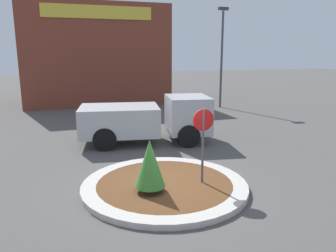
{
  "coord_description": "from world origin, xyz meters",
  "views": [
    {
      "loc": [
        -2.7,
        -8.68,
        3.93
      ],
      "look_at": [
        0.89,
        2.42,
        1.31
      ],
      "focal_mm": 35.0,
      "sensor_mm": 36.0,
      "label": 1
    }
  ],
  "objects": [
    {
      "name": "light_pole",
      "position": [
        8.33,
        12.92,
        4.08
      ],
      "size": [
        0.7,
        0.3,
        7.03
      ],
      "color": "#4C4C51",
      "rests_on": "ground_plane"
    },
    {
      "name": "storefront_building",
      "position": [
        0.02,
        18.54,
        3.76
      ],
      "size": [
        10.85,
        6.07,
        7.51
      ],
      "color": "brown",
      "rests_on": "ground_plane"
    },
    {
      "name": "island_shrub",
      "position": [
        -0.57,
        -0.47,
        0.98
      ],
      "size": [
        0.84,
        0.84,
        1.48
      ],
      "color": "brown",
      "rests_on": "traffic_island"
    },
    {
      "name": "utility_truck",
      "position": [
        0.79,
        5.13,
        1.09
      ],
      "size": [
        5.94,
        3.19,
        2.04
      ],
      "rotation": [
        0.0,
        0.0,
        -0.17
      ],
      "color": "#B2B2B7",
      "rests_on": "ground_plane"
    },
    {
      "name": "stop_sign",
      "position": [
        1.07,
        -0.29,
        1.63
      ],
      "size": [
        0.64,
        0.07,
        2.39
      ],
      "color": "#4C4C51",
      "rests_on": "ground_plane"
    },
    {
      "name": "traffic_island",
      "position": [
        0.0,
        0.0,
        0.08
      ],
      "size": [
        4.89,
        4.89,
        0.17
      ],
      "color": "#BCB7AD",
      "rests_on": "ground_plane"
    },
    {
      "name": "ground_plane",
      "position": [
        0.0,
        0.0,
        0.0
      ],
      "size": [
        120.0,
        120.0,
        0.0
      ],
      "primitive_type": "plane",
      "color": "#514F4C"
    }
  ]
}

